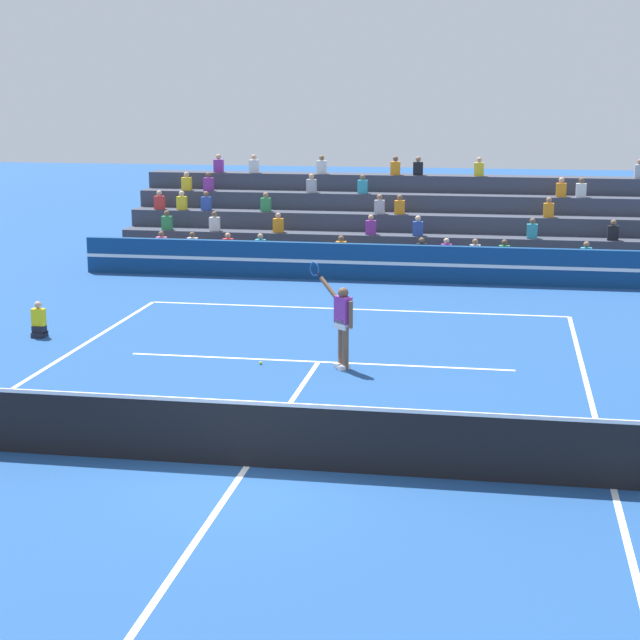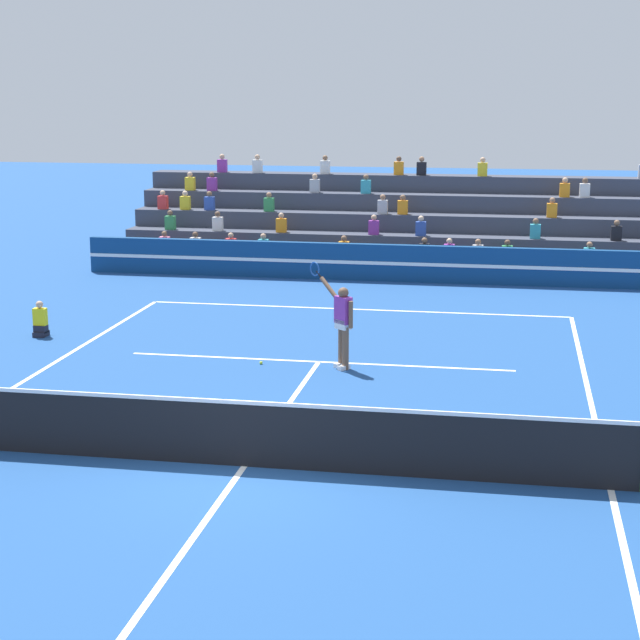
{
  "view_description": "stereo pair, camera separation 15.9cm",
  "coord_description": "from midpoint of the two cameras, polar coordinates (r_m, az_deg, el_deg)",
  "views": [
    {
      "loc": [
        3.78,
        -15.19,
        5.8
      ],
      "look_at": [
        0.18,
        5.61,
        1.1
      ],
      "focal_mm": 60.0,
      "sensor_mm": 36.0,
      "label": 1
    },
    {
      "loc": [
        3.94,
        -15.17,
        5.8
      ],
      "look_at": [
        0.18,
        5.61,
        1.1
      ],
      "focal_mm": 60.0,
      "sensor_mm": 36.0,
      "label": 2
    }
  ],
  "objects": [
    {
      "name": "bleacher_stand",
      "position": [
        35.65,
        3.53,
        4.81
      ],
      "size": [
        17.04,
        4.75,
        3.38
      ],
      "color": "#383D4C",
      "rests_on": "ground"
    },
    {
      "name": "sponsor_banner_wall",
      "position": [
        31.99,
        2.77,
        3.09
      ],
      "size": [
        18.0,
        0.26,
        1.1
      ],
      "color": "navy",
      "rests_on": "ground"
    },
    {
      "name": "tennis_ball",
      "position": [
        22.53,
        -3.38,
        -2.3
      ],
      "size": [
        0.07,
        0.07,
        0.07
      ],
      "primitive_type": "sphere",
      "color": "#C6DB33",
      "rests_on": "ground"
    },
    {
      "name": "court_lines",
      "position": [
        16.7,
        -4.19,
        -7.79
      ],
      "size": [
        11.1,
        23.9,
        0.01
      ],
      "color": "white",
      "rests_on": "ground"
    },
    {
      "name": "ground_plane",
      "position": [
        16.7,
        -4.19,
        -7.8
      ],
      "size": [
        120.0,
        120.0,
        0.0
      ],
      "primitive_type": "plane",
      "color": "navy"
    },
    {
      "name": "tennis_net",
      "position": [
        16.52,
        -4.22,
        -6.03
      ],
      "size": [
        12.0,
        0.1,
        1.1
      ],
      "color": "#2D6B38",
      "rests_on": "ground"
    },
    {
      "name": "ball_kid_courtside",
      "position": [
        25.73,
        -14.93,
        -0.15
      ],
      "size": [
        0.3,
        0.36,
        0.84
      ],
      "color": "black",
      "rests_on": "ground"
    },
    {
      "name": "tennis_player",
      "position": [
        22.0,
        0.98,
        -0.11
      ],
      "size": [
        1.11,
        1.01,
        2.18
      ],
      "color": "brown",
      "rests_on": "ground"
    }
  ]
}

